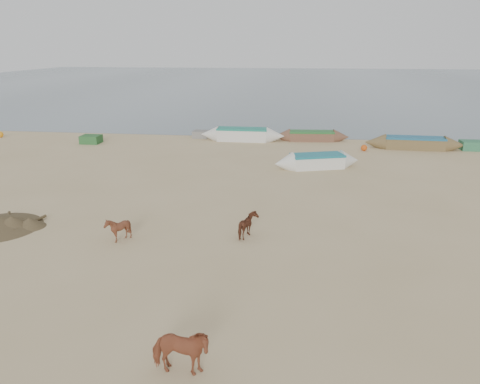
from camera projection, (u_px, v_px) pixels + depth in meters
name	position (u px, v px, depth m)	size (l,w,h in m)	color
ground	(225.00, 251.00, 16.83)	(140.00, 140.00, 0.00)	tan
sea	(290.00, 82.00, 94.38)	(160.00, 160.00, 0.00)	slate
cow_adult	(180.00, 352.00, 10.38)	(0.64, 1.40, 1.18)	#994F32
calf_front	(118.00, 229.00, 17.59)	(0.79, 0.89, 0.98)	#582D1C
calf_right	(249.00, 226.00, 17.91)	(0.95, 0.81, 0.96)	brown
near_canoe	(317.00, 161.00, 28.19)	(5.29, 1.33, 0.84)	silver
waterline_canoes	(331.00, 138.00, 35.10)	(59.13, 4.20, 0.99)	brown
beach_clutter	(330.00, 141.00, 34.77)	(45.09, 4.43, 0.64)	#295C2C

